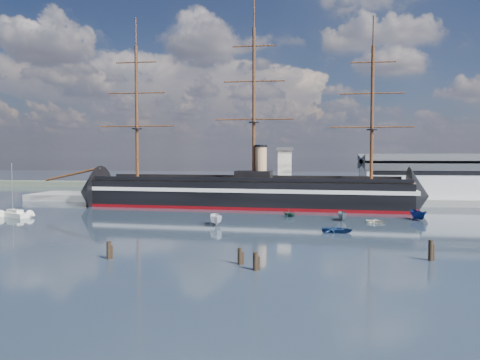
# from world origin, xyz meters

# --- Properties ---
(ground) EXTENTS (600.00, 600.00, 0.00)m
(ground) POSITION_xyz_m (0.00, 40.00, 0.00)
(ground) COLOR #1A232C
(ground) RESTS_ON ground
(quay) EXTENTS (180.00, 18.00, 2.00)m
(quay) POSITION_xyz_m (10.00, 76.00, 0.00)
(quay) COLOR slate
(quay) RESTS_ON ground
(warehouse) EXTENTS (63.00, 21.00, 11.60)m
(warehouse) POSITION_xyz_m (58.00, 80.00, 7.98)
(warehouse) COLOR #B7BABC
(warehouse) RESTS_ON ground
(quay_tower) EXTENTS (5.00, 5.00, 15.00)m
(quay_tower) POSITION_xyz_m (3.00, 73.00, 9.75)
(quay_tower) COLOR silver
(quay_tower) RESTS_ON ground
(warship) EXTENTS (113.39, 22.18, 53.94)m
(warship) POSITION_xyz_m (-8.80, 60.00, 4.04)
(warship) COLOR black
(warship) RESTS_ON ground
(sailboat) EXTENTS (8.23, 5.47, 12.77)m
(sailboat) POSITION_xyz_m (-58.67, 31.21, 0.81)
(sailboat) COLOR silver
(sailboat) RESTS_ON ground
(motorboat_a) EXTENTS (7.89, 4.53, 2.98)m
(motorboat_a) POSITION_xyz_m (-9.01, 25.02, 0.00)
(motorboat_a) COLOR white
(motorboat_a) RESTS_ON ground
(motorboat_b) EXTENTS (2.08, 3.81, 1.68)m
(motorboat_b) POSITION_xyz_m (15.37, 19.45, 0.00)
(motorboat_b) COLOR navy
(motorboat_b) RESTS_ON ground
(motorboat_c) EXTENTS (6.09, 2.44, 2.40)m
(motorboat_c) POSITION_xyz_m (17.60, 36.49, 0.00)
(motorboat_c) COLOR slate
(motorboat_c) RESTS_ON ground
(motorboat_d) EXTENTS (4.90, 5.62, 1.93)m
(motorboat_d) POSITION_xyz_m (5.63, 40.61, 0.00)
(motorboat_d) COLOR #13372A
(motorboat_d) RESTS_ON ground
(motorboat_e) EXTENTS (1.32, 2.66, 1.19)m
(motorboat_e) POSITION_xyz_m (24.54, 33.47, 0.00)
(motorboat_e) COLOR beige
(motorboat_e) RESTS_ON ground
(motorboat_f) EXTENTS (7.33, 4.21, 2.76)m
(motorboat_f) POSITION_xyz_m (34.71, 39.68, 0.00)
(motorboat_f) COLOR navy
(motorboat_f) RESTS_ON ground
(piling_near_left) EXTENTS (0.64, 0.64, 3.21)m
(piling_near_left) POSITION_xyz_m (-18.11, -7.86, 0.00)
(piling_near_left) COLOR black
(piling_near_left) RESTS_ON ground
(piling_near_mid) EXTENTS (0.64, 0.64, 3.03)m
(piling_near_mid) POSITION_xyz_m (3.16, -11.45, 0.00)
(piling_near_mid) COLOR black
(piling_near_mid) RESTS_ON ground
(piling_near_right) EXTENTS (0.64, 0.64, 3.59)m
(piling_near_right) POSITION_xyz_m (26.71, -2.61, 0.00)
(piling_near_right) COLOR black
(piling_near_right) RESTS_ON ground
(piling_extra) EXTENTS (0.64, 0.64, 2.96)m
(piling_extra) POSITION_xyz_m (0.73, -8.58, 0.00)
(piling_extra) COLOR black
(piling_extra) RESTS_ON ground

